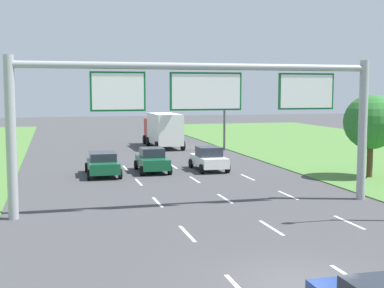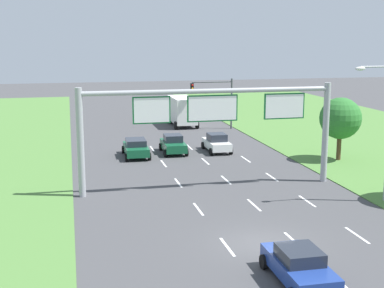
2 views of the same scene
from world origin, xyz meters
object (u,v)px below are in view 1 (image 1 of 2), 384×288
(car_mid_lane, at_px, (209,159))
(box_truck, at_px, (163,129))
(sign_gantry, at_px, (207,103))
(car_lead_silver, at_px, (152,160))
(traffic_light_mast, at_px, (204,109))
(roadside_tree_mid, at_px, (371,122))
(car_far_ahead, at_px, (103,163))

(car_mid_lane, relative_size, box_truck, 0.50)
(sign_gantry, bearing_deg, car_lead_silver, 92.17)
(box_truck, relative_size, traffic_light_mast, 1.42)
(car_lead_silver, distance_m, sign_gantry, 12.34)
(car_mid_lane, height_order, roadside_tree_mid, roadside_tree_mid)
(box_truck, bearing_deg, roadside_tree_mid, -67.42)
(car_mid_lane, relative_size, roadside_tree_mid, 0.75)
(car_far_ahead, xyz_separation_m, sign_gantry, (3.83, -10.94, 4.15))
(car_mid_lane, xyz_separation_m, box_truck, (-0.09, 15.39, 0.97))
(car_lead_silver, xyz_separation_m, box_truck, (3.82, 15.14, 0.97))
(box_truck, relative_size, sign_gantry, 0.46)
(car_far_ahead, bearing_deg, roadside_tree_mid, -16.71)
(roadside_tree_mid, bearing_deg, car_lead_silver, 155.26)
(box_truck, xyz_separation_m, traffic_light_mast, (3.02, -3.97, 2.09))
(car_mid_lane, xyz_separation_m, car_far_ahead, (-7.30, -0.44, -0.01))
(traffic_light_mast, height_order, roadside_tree_mid, traffic_light_mast)
(car_lead_silver, bearing_deg, car_far_ahead, -167.52)
(car_mid_lane, bearing_deg, roadside_tree_mid, -32.35)
(car_lead_silver, relative_size, car_far_ahead, 0.91)
(car_lead_silver, height_order, car_mid_lane, same)
(car_mid_lane, xyz_separation_m, roadside_tree_mid, (8.91, -5.67, 2.72))
(car_lead_silver, bearing_deg, roadside_tree_mid, -23.64)
(car_lead_silver, bearing_deg, car_mid_lane, -2.46)
(traffic_light_mast, bearing_deg, car_lead_silver, -121.48)
(car_mid_lane, distance_m, roadside_tree_mid, 10.90)
(box_truck, relative_size, roadside_tree_mid, 1.52)
(box_truck, distance_m, traffic_light_mast, 5.41)
(car_mid_lane, bearing_deg, traffic_light_mast, 75.73)
(car_far_ahead, xyz_separation_m, roadside_tree_mid, (16.21, -5.23, 2.73))
(sign_gantry, relative_size, roadside_tree_mid, 3.29)
(car_lead_silver, relative_size, traffic_light_mast, 0.71)
(roadside_tree_mid, bearing_deg, sign_gantry, -155.24)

